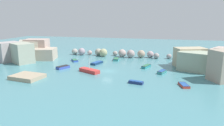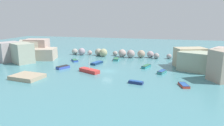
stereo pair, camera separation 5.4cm
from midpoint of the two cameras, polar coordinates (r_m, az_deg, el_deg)
name	(u,v)px [view 2 (the right image)]	position (r m, az deg, el deg)	size (l,w,h in m)	color
cove_water	(107,71)	(51.75, -1.29, -2.22)	(160.00, 160.00, 0.00)	teal
cliff_headland_left	(27,51)	(72.10, -22.24, 3.11)	(20.65, 18.21, 6.05)	#9EA491
rock_breakwater	(122,53)	(69.90, 2.79, 2.67)	(40.49, 4.59, 2.69)	#9B9890
stone_dock	(27,77)	(49.09, -22.23, -3.50)	(6.42, 4.94, 0.84)	tan
moored_boat_0	(146,66)	(56.00, 9.43, -0.88)	(2.38, 3.99, 0.65)	teal
moored_boat_1	(89,71)	(50.77, -6.23, -2.08)	(5.82, 4.11, 5.54)	red
moored_boat_2	(63,67)	(55.67, -13.32, -1.12)	(2.93, 3.76, 0.71)	#384EAF
moored_boat_3	(116,59)	(64.38, 1.17, 1.05)	(1.89, 3.54, 0.64)	teal
moored_boat_4	(184,85)	(42.89, 19.19, -5.76)	(2.16, 3.37, 0.46)	#CE4130
moored_boat_5	(162,72)	(51.06, 13.59, -2.37)	(2.31, 3.33, 0.68)	teal
moored_boat_6	(97,63)	(59.57, -4.16, 0.03)	(2.69, 4.54, 0.62)	navy
moored_boat_7	(176,62)	(63.56, 17.25, 0.33)	(1.74, 3.30, 0.67)	navy
moored_boat_8	(136,82)	(42.33, 6.62, -5.29)	(3.11, 1.62, 0.61)	navy
moored_boat_9	(75,60)	(64.06, -10.21, 0.74)	(3.00, 3.21, 0.54)	blue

